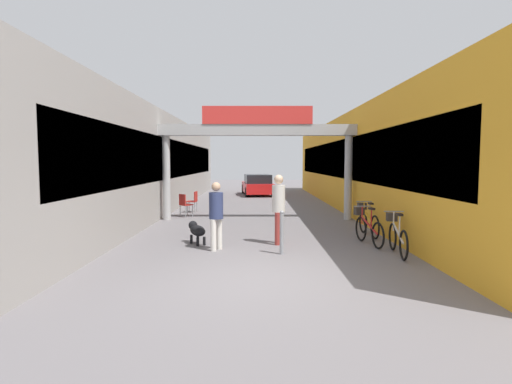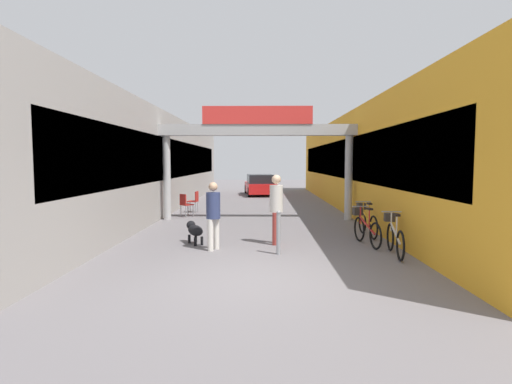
{
  "view_description": "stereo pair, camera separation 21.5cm",
  "coord_description": "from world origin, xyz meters",
  "px_view_note": "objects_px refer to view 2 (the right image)",
  "views": [
    {
      "loc": [
        -0.05,
        -7.22,
        2.15
      ],
      "look_at": [
        0.0,
        3.9,
        1.3
      ],
      "focal_mm": 28.0,
      "sensor_mm": 36.0,
      "label": 1
    },
    {
      "loc": [
        0.17,
        -7.22,
        2.15
      ],
      "look_at": [
        0.0,
        3.9,
        1.3
      ],
      "focal_mm": 28.0,
      "sensor_mm": 36.0,
      "label": 2
    }
  ],
  "objects_px": {
    "cafe_chair_red_farther": "(194,200)",
    "parked_car_red": "(260,185)",
    "bicycle_red_second": "(365,228)",
    "bollard_post_metal": "(278,232)",
    "pedestrian_with_dog": "(213,211)",
    "bicycle_orange_third": "(367,221)",
    "bicycle_silver_nearest": "(394,236)",
    "dog_on_leash": "(195,230)",
    "cafe_chair_red_nearer": "(185,203)",
    "pedestrian_companion": "(276,204)"
  },
  "relations": [
    {
      "from": "cafe_chair_red_nearer",
      "to": "cafe_chair_red_farther",
      "type": "relative_size",
      "value": 1.0
    },
    {
      "from": "cafe_chair_red_nearer",
      "to": "parked_car_red",
      "type": "xyz_separation_m",
      "value": [
        2.88,
        10.23,
        0.1
      ]
    },
    {
      "from": "bollard_post_metal",
      "to": "pedestrian_with_dog",
      "type": "bearing_deg",
      "value": 164.52
    },
    {
      "from": "bicycle_silver_nearest",
      "to": "cafe_chair_red_nearer",
      "type": "relative_size",
      "value": 1.89
    },
    {
      "from": "bicycle_orange_third",
      "to": "cafe_chair_red_nearer",
      "type": "bearing_deg",
      "value": 147.35
    },
    {
      "from": "bicycle_silver_nearest",
      "to": "parked_car_red",
      "type": "relative_size",
      "value": 0.41
    },
    {
      "from": "bicycle_orange_third",
      "to": "pedestrian_companion",
      "type": "bearing_deg",
      "value": -154.74
    },
    {
      "from": "cafe_chair_red_nearer",
      "to": "cafe_chair_red_farther",
      "type": "distance_m",
      "value": 1.36
    },
    {
      "from": "dog_on_leash",
      "to": "bicycle_orange_third",
      "type": "height_order",
      "value": "bicycle_orange_third"
    },
    {
      "from": "bicycle_red_second",
      "to": "bicycle_orange_third",
      "type": "distance_m",
      "value": 1.3
    },
    {
      "from": "pedestrian_companion",
      "to": "cafe_chair_red_nearer",
      "type": "bearing_deg",
      "value": 123.24
    },
    {
      "from": "bollard_post_metal",
      "to": "cafe_chair_red_nearer",
      "type": "distance_m",
      "value": 7.13
    },
    {
      "from": "bicycle_orange_third",
      "to": "cafe_chair_red_farther",
      "type": "height_order",
      "value": "bicycle_orange_third"
    },
    {
      "from": "bicycle_orange_third",
      "to": "bicycle_silver_nearest",
      "type": "bearing_deg",
      "value": -89.67
    },
    {
      "from": "cafe_chair_red_farther",
      "to": "parked_car_red",
      "type": "relative_size",
      "value": 0.21
    },
    {
      "from": "pedestrian_companion",
      "to": "bollard_post_metal",
      "type": "xyz_separation_m",
      "value": [
        0.01,
        -1.15,
        -0.52
      ]
    },
    {
      "from": "pedestrian_with_dog",
      "to": "dog_on_leash",
      "type": "bearing_deg",
      "value": 128.73
    },
    {
      "from": "parked_car_red",
      "to": "cafe_chair_red_nearer",
      "type": "bearing_deg",
      "value": -105.72
    },
    {
      "from": "bicycle_orange_third",
      "to": "cafe_chair_red_nearer",
      "type": "relative_size",
      "value": 1.9
    },
    {
      "from": "bicycle_orange_third",
      "to": "cafe_chair_red_farther",
      "type": "bearing_deg",
      "value": 138.5
    },
    {
      "from": "bicycle_red_second",
      "to": "cafe_chair_red_nearer",
      "type": "distance_m",
      "value": 7.65
    },
    {
      "from": "bicycle_orange_third",
      "to": "parked_car_red",
      "type": "bearing_deg",
      "value": 102.65
    },
    {
      "from": "bicycle_orange_third",
      "to": "cafe_chair_red_farther",
      "type": "xyz_separation_m",
      "value": [
        -5.91,
        5.23,
        0.1
      ]
    },
    {
      "from": "dog_on_leash",
      "to": "bicycle_red_second",
      "type": "distance_m",
      "value": 4.45
    },
    {
      "from": "dog_on_leash",
      "to": "cafe_chair_red_nearer",
      "type": "distance_m",
      "value": 5.27
    },
    {
      "from": "pedestrian_with_dog",
      "to": "dog_on_leash",
      "type": "relative_size",
      "value": 2.06
    },
    {
      "from": "bollard_post_metal",
      "to": "cafe_chair_red_nearer",
      "type": "relative_size",
      "value": 1.15
    },
    {
      "from": "bicycle_red_second",
      "to": "bollard_post_metal",
      "type": "xyz_separation_m",
      "value": [
        -2.3,
        -1.16,
        0.08
      ]
    },
    {
      "from": "bicycle_silver_nearest",
      "to": "bollard_post_metal",
      "type": "distance_m",
      "value": 2.68
    },
    {
      "from": "dog_on_leash",
      "to": "cafe_chair_red_nearer",
      "type": "bearing_deg",
      "value": 103.52
    },
    {
      "from": "cafe_chair_red_nearer",
      "to": "bollard_post_metal",
      "type": "bearing_deg",
      "value": -61.72
    },
    {
      "from": "bollard_post_metal",
      "to": "cafe_chair_red_farther",
      "type": "bearing_deg",
      "value": 113.01
    },
    {
      "from": "pedestrian_companion",
      "to": "cafe_chair_red_nearer",
      "type": "relative_size",
      "value": 2.03
    },
    {
      "from": "bicycle_orange_third",
      "to": "cafe_chair_red_farther",
      "type": "relative_size",
      "value": 1.9
    },
    {
      "from": "bollard_post_metal",
      "to": "cafe_chair_red_nearer",
      "type": "bearing_deg",
      "value": 118.28
    },
    {
      "from": "pedestrian_with_dog",
      "to": "cafe_chair_red_nearer",
      "type": "distance_m",
      "value": 6.14
    },
    {
      "from": "cafe_chair_red_nearer",
      "to": "pedestrian_with_dog",
      "type": "bearing_deg",
      "value": -72.74
    },
    {
      "from": "bicycle_silver_nearest",
      "to": "cafe_chair_red_nearer",
      "type": "xyz_separation_m",
      "value": [
        -6.06,
        6.25,
        0.1
      ]
    },
    {
      "from": "cafe_chair_red_nearer",
      "to": "parked_car_red",
      "type": "relative_size",
      "value": 0.21
    },
    {
      "from": "cafe_chair_red_nearer",
      "to": "cafe_chair_red_farther",
      "type": "xyz_separation_m",
      "value": [
        0.14,
        1.35,
        0.0
      ]
    },
    {
      "from": "bicycle_red_second",
      "to": "bollard_post_metal",
      "type": "bearing_deg",
      "value": -153.28
    },
    {
      "from": "bollard_post_metal",
      "to": "bicycle_orange_third",
      "type": "bearing_deg",
      "value": 42.17
    },
    {
      "from": "parked_car_red",
      "to": "pedestrian_with_dog",
      "type": "bearing_deg",
      "value": -93.77
    },
    {
      "from": "bollard_post_metal",
      "to": "pedestrian_companion",
      "type": "bearing_deg",
      "value": 90.73
    },
    {
      "from": "pedestrian_with_dog",
      "to": "parked_car_red",
      "type": "bearing_deg",
      "value": 86.23
    },
    {
      "from": "bicycle_silver_nearest",
      "to": "cafe_chair_red_farther",
      "type": "height_order",
      "value": "bicycle_silver_nearest"
    },
    {
      "from": "bicycle_red_second",
      "to": "cafe_chair_red_farther",
      "type": "height_order",
      "value": "bicycle_red_second"
    },
    {
      "from": "bicycle_red_second",
      "to": "cafe_chair_red_nearer",
      "type": "xyz_separation_m",
      "value": [
        -5.68,
        5.12,
        0.1
      ]
    },
    {
      "from": "bicycle_orange_third",
      "to": "bicycle_red_second",
      "type": "bearing_deg",
      "value": -105.95
    },
    {
      "from": "bicycle_silver_nearest",
      "to": "parked_car_red",
      "type": "distance_m",
      "value": 16.78
    }
  ]
}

